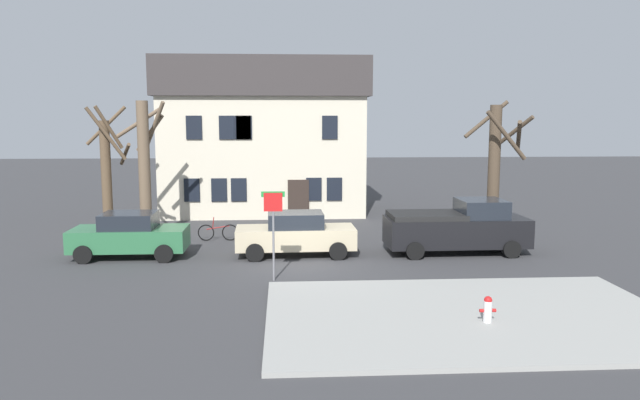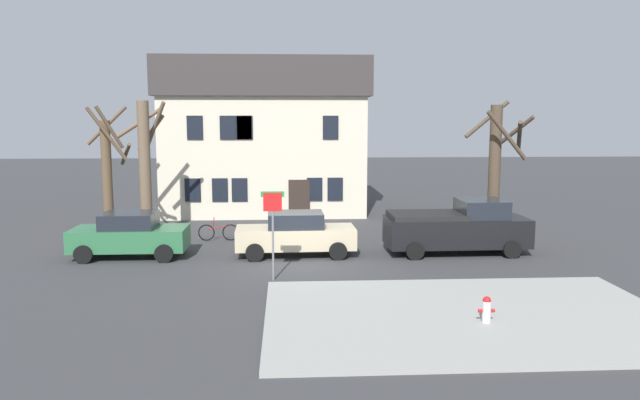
{
  "view_description": "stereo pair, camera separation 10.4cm",
  "coord_description": "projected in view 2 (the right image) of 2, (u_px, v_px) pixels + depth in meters",
  "views": [
    {
      "loc": [
        -0.61,
        -21.29,
        5.27
      ],
      "look_at": [
        0.8,
        1.63,
        2.16
      ],
      "focal_mm": 33.96,
      "sensor_mm": 36.0,
      "label": 1
    },
    {
      "loc": [
        -0.5,
        -21.29,
        5.27
      ],
      "look_at": [
        0.8,
        1.63,
        2.16
      ],
      "focal_mm": 33.96,
      "sensor_mm": 36.0,
      "label": 2
    }
  ],
  "objects": [
    {
      "name": "car_green_sedan",
      "position": [
        130.0,
        235.0,
        23.0
      ],
      "size": [
        4.29,
        2.13,
        1.72
      ],
      "color": "#2D6B42",
      "rests_on": "ground_plane"
    },
    {
      "name": "pickup_truck_black",
      "position": [
        458.0,
        227.0,
        23.69
      ],
      "size": [
        5.51,
        2.34,
        2.11
      ],
      "color": "black",
      "rests_on": "ground_plane"
    },
    {
      "name": "car_beige_sedan",
      "position": [
        296.0,
        234.0,
        23.28
      ],
      "size": [
        4.6,
        2.07,
        1.69
      ],
      "color": "#C6B793",
      "rests_on": "ground_plane"
    },
    {
      "name": "ground_plane",
      "position": [
        300.0,
        265.0,
        21.8
      ],
      "size": [
        120.0,
        120.0,
        0.0
      ],
      "primitive_type": "plane",
      "color": "#38383A"
    },
    {
      "name": "tree_bare_near",
      "position": [
        108.0,
        172.0,
        26.65
      ],
      "size": [
        2.27,
        2.26,
        5.83
      ],
      "color": "brown",
      "rests_on": "ground_plane"
    },
    {
      "name": "street_sign_pole",
      "position": [
        273.0,
        219.0,
        19.52
      ],
      "size": [
        0.76,
        0.07,
        2.93
      ],
      "color": "slate",
      "rests_on": "ground_plane"
    },
    {
      "name": "tree_bare_far",
      "position": [
        496.0,
        166.0,
        26.05
      ],
      "size": [
        2.7,
        2.89,
        6.06
      ],
      "color": "#4C3D2D",
      "rests_on": "ground_plane"
    },
    {
      "name": "bicycle_leaning",
      "position": [
        218.0,
        232.0,
        26.2
      ],
      "size": [
        1.75,
        0.08,
        1.03
      ],
      "color": "black",
      "rests_on": "ground_plane"
    },
    {
      "name": "fire_hydrant",
      "position": [
        487.0,
        309.0,
        15.32
      ],
      "size": [
        0.42,
        0.22,
        0.68
      ],
      "color": "silver",
      "rests_on": "sidewalk_slab"
    },
    {
      "name": "building_main",
      "position": [
        265.0,
        135.0,
        34.03
      ],
      "size": [
        11.34,
        6.62,
        8.45
      ],
      "color": "beige",
      "rests_on": "ground_plane"
    },
    {
      "name": "sidewalk_slab",
      "position": [
        468.0,
        316.0,
        16.05
      ],
      "size": [
        10.76,
        6.92,
        0.12
      ],
      "primitive_type": "cube",
      "color": "#999993",
      "rests_on": "ground_plane"
    },
    {
      "name": "tree_bare_mid",
      "position": [
        145.0,
        165.0,
        26.61
      ],
      "size": [
        2.37,
        1.62,
        6.02
      ],
      "color": "brown",
      "rests_on": "ground_plane"
    }
  ]
}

